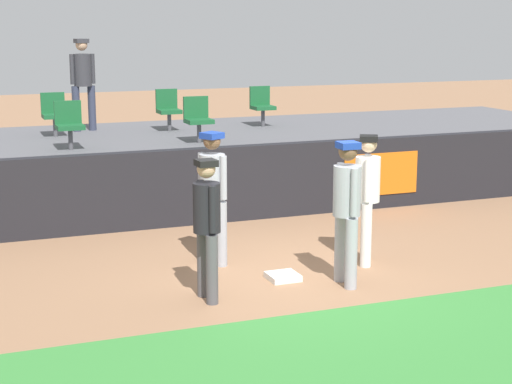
{
  "coord_description": "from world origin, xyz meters",
  "views": [
    {
      "loc": [
        -4.35,
        -9.82,
        3.4
      ],
      "look_at": [
        -0.19,
        0.96,
        1.0
      ],
      "focal_mm": 58.29,
      "sensor_mm": 36.0,
      "label": 1
    }
  ],
  "objects_px": {
    "seat_back_right": "(262,104)",
    "seat_front_center": "(198,117)",
    "seat_front_left": "(69,122)",
    "player_coach_visitor": "(212,189)",
    "player_umpire": "(207,220)",
    "seat_back_center": "(168,108)",
    "seat_back_left": "(54,112)",
    "first_base": "(283,277)",
    "player_fielder_home": "(368,190)",
    "player_runner_visitor": "(347,203)",
    "spectator_hooded": "(83,78)"
  },
  "relations": [
    {
      "from": "seat_back_right",
      "to": "seat_front_center",
      "type": "relative_size",
      "value": 1.0
    },
    {
      "from": "seat_front_center",
      "to": "seat_front_left",
      "type": "height_order",
      "value": "same"
    },
    {
      "from": "player_coach_visitor",
      "to": "seat_front_center",
      "type": "distance_m",
      "value": 3.96
    },
    {
      "from": "player_umpire",
      "to": "seat_back_center",
      "type": "bearing_deg",
      "value": 165.46
    },
    {
      "from": "player_umpire",
      "to": "seat_back_right",
      "type": "bearing_deg",
      "value": 150.66
    },
    {
      "from": "player_coach_visitor",
      "to": "seat_back_left",
      "type": "xyz_separation_m",
      "value": [
        -1.39,
        5.6,
        0.56
      ]
    },
    {
      "from": "first_base",
      "to": "seat_back_center",
      "type": "bearing_deg",
      "value": 87.81
    },
    {
      "from": "first_base",
      "to": "player_fielder_home",
      "type": "distance_m",
      "value": 1.75
    },
    {
      "from": "seat_back_right",
      "to": "seat_front_center",
      "type": "bearing_deg",
      "value": -137.68
    },
    {
      "from": "player_fielder_home",
      "to": "player_runner_visitor",
      "type": "xyz_separation_m",
      "value": [
        -0.72,
        -0.77,
        0.03
      ]
    },
    {
      "from": "seat_front_center",
      "to": "seat_front_left",
      "type": "bearing_deg",
      "value": -180.0
    },
    {
      "from": "seat_back_left",
      "to": "spectator_hooded",
      "type": "bearing_deg",
      "value": 40.63
    },
    {
      "from": "player_fielder_home",
      "to": "seat_back_right",
      "type": "xyz_separation_m",
      "value": [
        0.91,
        6.35,
        0.59
      ]
    },
    {
      "from": "player_coach_visitor",
      "to": "spectator_hooded",
      "type": "distance_m",
      "value": 6.33
    },
    {
      "from": "seat_front_left",
      "to": "first_base",
      "type": "bearing_deg",
      "value": -67.4
    },
    {
      "from": "player_fielder_home",
      "to": "seat_back_right",
      "type": "bearing_deg",
      "value": -159.54
    },
    {
      "from": "first_base",
      "to": "player_runner_visitor",
      "type": "height_order",
      "value": "player_runner_visitor"
    },
    {
      "from": "first_base",
      "to": "player_fielder_home",
      "type": "bearing_deg",
      "value": 11.26
    },
    {
      "from": "seat_back_center",
      "to": "seat_front_left",
      "type": "height_order",
      "value": "same"
    },
    {
      "from": "seat_back_center",
      "to": "seat_front_center",
      "type": "relative_size",
      "value": 1.0
    },
    {
      "from": "player_umpire",
      "to": "seat_front_left",
      "type": "distance_m",
      "value": 5.35
    },
    {
      "from": "first_base",
      "to": "seat_back_right",
      "type": "relative_size",
      "value": 0.48
    },
    {
      "from": "seat_back_right",
      "to": "player_coach_visitor",
      "type": "bearing_deg",
      "value": -117.75
    },
    {
      "from": "player_coach_visitor",
      "to": "player_fielder_home",
      "type": "bearing_deg",
      "value": 42.46
    },
    {
      "from": "seat_front_center",
      "to": "spectator_hooded",
      "type": "bearing_deg",
      "value": 125.17
    },
    {
      "from": "player_coach_visitor",
      "to": "seat_front_center",
      "type": "bearing_deg",
      "value": 138.55
    },
    {
      "from": "seat_front_center",
      "to": "spectator_hooded",
      "type": "distance_m",
      "value": 2.98
    },
    {
      "from": "seat_back_left",
      "to": "seat_back_center",
      "type": "bearing_deg",
      "value": -0.0
    },
    {
      "from": "player_fielder_home",
      "to": "player_coach_visitor",
      "type": "relative_size",
      "value": 0.98
    },
    {
      "from": "player_coach_visitor",
      "to": "seat_back_right",
      "type": "distance_m",
      "value": 6.35
    },
    {
      "from": "first_base",
      "to": "seat_front_center",
      "type": "distance_m",
      "value": 5.1
    },
    {
      "from": "player_runner_visitor",
      "to": "seat_front_left",
      "type": "distance_m",
      "value": 5.99
    },
    {
      "from": "player_runner_visitor",
      "to": "player_umpire",
      "type": "xyz_separation_m",
      "value": [
        -1.86,
        0.08,
        -0.07
      ]
    },
    {
      "from": "player_fielder_home",
      "to": "seat_back_right",
      "type": "relative_size",
      "value": 2.18
    },
    {
      "from": "spectator_hooded",
      "to": "seat_front_left",
      "type": "bearing_deg",
      "value": 65.27
    },
    {
      "from": "player_runner_visitor",
      "to": "player_umpire",
      "type": "relative_size",
      "value": 1.07
    },
    {
      "from": "seat_front_center",
      "to": "first_base",
      "type": "bearing_deg",
      "value": -93.89
    },
    {
      "from": "first_base",
      "to": "seat_back_right",
      "type": "height_order",
      "value": "seat_back_right"
    },
    {
      "from": "seat_back_right",
      "to": "seat_front_left",
      "type": "distance_m",
      "value": 4.68
    },
    {
      "from": "spectator_hooded",
      "to": "first_base",
      "type": "bearing_deg",
      "value": 91.39
    },
    {
      "from": "first_base",
      "to": "seat_back_center",
      "type": "xyz_separation_m",
      "value": [
        0.25,
        6.63,
        1.61
      ]
    },
    {
      "from": "first_base",
      "to": "seat_front_center",
      "type": "relative_size",
      "value": 0.48
    },
    {
      "from": "player_fielder_home",
      "to": "player_coach_visitor",
      "type": "xyz_separation_m",
      "value": [
        -2.04,
        0.76,
        0.03
      ]
    },
    {
      "from": "player_umpire",
      "to": "seat_back_left",
      "type": "distance_m",
      "value": 7.13
    },
    {
      "from": "player_fielder_home",
      "to": "seat_front_center",
      "type": "distance_m",
      "value": 4.72
    },
    {
      "from": "seat_back_left",
      "to": "seat_front_center",
      "type": "height_order",
      "value": "same"
    },
    {
      "from": "player_fielder_home",
      "to": "seat_back_right",
      "type": "distance_m",
      "value": 6.45
    },
    {
      "from": "player_runner_visitor",
      "to": "player_coach_visitor",
      "type": "distance_m",
      "value": 2.02
    },
    {
      "from": "player_umpire",
      "to": "spectator_hooded",
      "type": "xyz_separation_m",
      "value": [
        -0.16,
        7.64,
        1.23
      ]
    },
    {
      "from": "player_fielder_home",
      "to": "player_umpire",
      "type": "relative_size",
      "value": 1.04
    }
  ]
}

